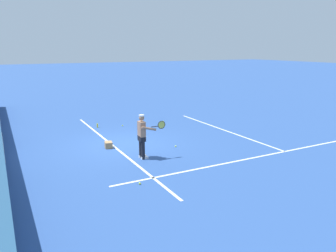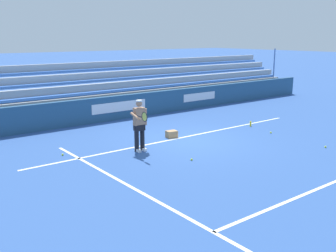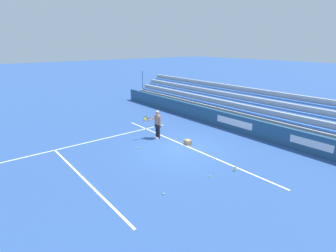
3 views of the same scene
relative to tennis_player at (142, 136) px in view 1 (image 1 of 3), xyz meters
The scene contains 12 objects.
ground_plane 2.32m from the tennis_player, behind, with size 160.00×160.00×0.00m, color #2D5193.
court_baseline_white 2.37m from the tennis_player, 167.14° to the right, with size 12.00×0.10×0.01m, color white.
court_sideline_white 4.56m from the tennis_player, 63.87° to the left, with size 0.10×12.00×0.01m, color white.
court_service_line_white 5.98m from the tennis_player, 111.24° to the left, with size 8.22×0.10×0.01m, color white.
back_wall_sponsor_board 5.32m from the tennis_player, 113.86° to the right, with size 26.21×0.25×1.10m.
tennis_player is the anchor object (origin of this frame).
ball_box_cardboard 2.21m from the tennis_player, 158.90° to the right, with size 0.40×0.30×0.26m, color #A87F51.
tennis_ball_on_baseline 6.41m from the tennis_player, 145.57° to the left, with size 0.07×0.07×0.07m, color #CCE533.
tennis_ball_far_right 5.61m from the tennis_player, 168.01° to the left, with size 0.07×0.07×0.07m, color #CCE533.
tennis_ball_stray_back 2.65m from the tennis_player, 25.75° to the right, with size 0.07×0.07×0.07m, color #CCE533.
tennis_ball_toward_net 2.14m from the tennis_player, 110.38° to the left, with size 0.07×0.07×0.07m, color #CCE533.
water_bottle 5.79m from the tennis_player, behind, with size 0.07×0.07×0.22m, color yellow.
Camera 1 is at (13.23, -4.76, 4.17)m, focal length 35.00 mm.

